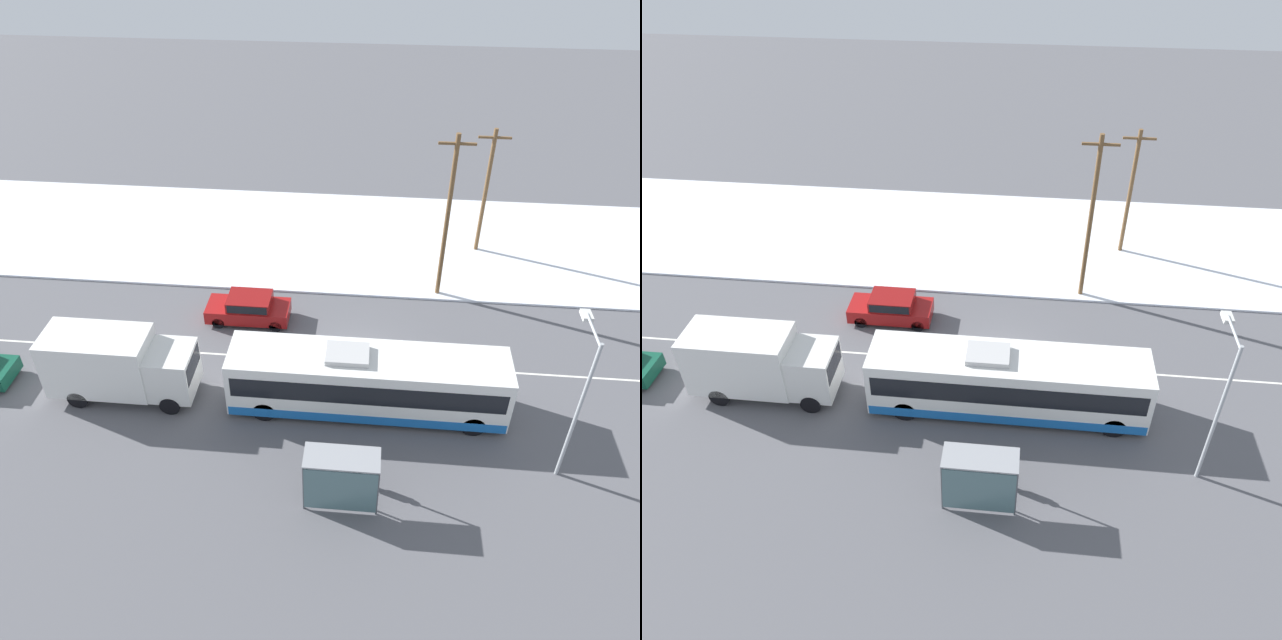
{
  "view_description": "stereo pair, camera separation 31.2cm",
  "coord_description": "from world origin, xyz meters",
  "views": [
    {
      "loc": [
        0.45,
        -22.55,
        19.86
      ],
      "look_at": [
        -1.85,
        1.39,
        1.4
      ],
      "focal_mm": 35.0,
      "sensor_mm": 36.0,
      "label": 1
    },
    {
      "loc": [
        0.76,
        -22.52,
        19.86
      ],
      "look_at": [
        -1.85,
        1.39,
        1.4
      ],
      "focal_mm": 35.0,
      "sensor_mm": 36.0,
      "label": 2
    }
  ],
  "objects": [
    {
      "name": "sedan_car",
      "position": [
        -5.68,
        2.88,
        0.81
      ],
      "size": [
        4.26,
        1.8,
        1.49
      ],
      "rotation": [
        0.0,
        0.0,
        3.14
      ],
      "color": "maroon",
      "rests_on": "ground_plane"
    },
    {
      "name": "snow_lot",
      "position": [
        0.0,
        11.6,
        0.06
      ],
      "size": [
        80.0,
        12.12,
        0.12
      ],
      "color": "silver",
      "rests_on": "ground_plane"
    },
    {
      "name": "utility_pole_roadside",
      "position": [
        4.18,
        6.17,
        4.76
      ],
      "size": [
        1.8,
        0.24,
        9.14
      ],
      "color": "brown",
      "rests_on": "ground_plane"
    },
    {
      "name": "bus_shelter",
      "position": [
        -0.17,
        -8.13,
        1.67
      ],
      "size": [
        2.78,
        1.2,
        2.4
      ],
      "color": "gray",
      "rests_on": "ground_plane"
    },
    {
      "name": "pedestrian_at_stop",
      "position": [
        0.38,
        -6.99,
        0.95
      ],
      "size": [
        0.56,
        0.25,
        1.55
      ],
      "color": "#23232D",
      "rests_on": "ground_plane"
    },
    {
      "name": "box_truck",
      "position": [
        -10.32,
        -3.05,
        1.78
      ],
      "size": [
        6.47,
        2.3,
        3.26
      ],
      "color": "silver",
      "rests_on": "ground_plane"
    },
    {
      "name": "streetlamp",
      "position": [
        8.24,
        -5.4,
        4.23
      ],
      "size": [
        0.36,
        2.24,
        6.67
      ],
      "color": "#9EA3A8",
      "rests_on": "ground_plane"
    },
    {
      "name": "utility_pole_snowlot",
      "position": [
        6.78,
        11.1,
        4.0
      ],
      "size": [
        1.8,
        0.24,
        7.63
      ],
      "color": "brown",
      "rests_on": "ground_plane"
    },
    {
      "name": "city_bus",
      "position": [
        0.59,
        -2.91,
        1.53
      ],
      "size": [
        11.85,
        2.57,
        3.13
      ],
      "color": "white",
      "rests_on": "ground_plane"
    },
    {
      "name": "lane_marking_center",
      "position": [
        0.0,
        0.0,
        0.0
      ],
      "size": [
        60.0,
        0.12,
        0.0
      ],
      "color": "silver",
      "rests_on": "ground_plane"
    },
    {
      "name": "ground_plane",
      "position": [
        0.0,
        0.0,
        0.0
      ],
      "size": [
        120.0,
        120.0,
        0.0
      ],
      "primitive_type": "plane",
      "color": "#56565B"
    }
  ]
}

